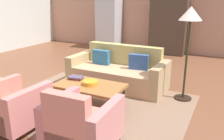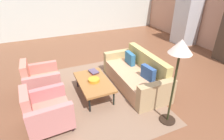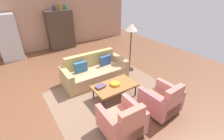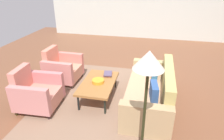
{
  "view_description": "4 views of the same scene",
  "coord_description": "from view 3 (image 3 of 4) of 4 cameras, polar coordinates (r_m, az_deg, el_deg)",
  "views": [
    {
      "loc": [
        2.7,
        -4.02,
        1.85
      ],
      "look_at": [
        0.73,
        -0.16,
        0.52
      ],
      "focal_mm": 37.81,
      "sensor_mm": 36.0,
      "label": 1
    },
    {
      "loc": [
        4.11,
        -1.84,
        2.66
      ],
      "look_at": [
        0.78,
        -0.38,
        0.71
      ],
      "focal_mm": 29.27,
      "sensor_mm": 36.0,
      "label": 2
    },
    {
      "loc": [
        -1.59,
        -3.86,
        2.9
      ],
      "look_at": [
        0.74,
        -0.42,
        0.68
      ],
      "focal_mm": 26.28,
      "sensor_mm": 36.0,
      "label": 3
    },
    {
      "loc": [
        4.26,
        0.34,
        2.51
      ],
      "look_at": [
        0.7,
        -0.43,
        0.78
      ],
      "focal_mm": 31.86,
      "sensor_mm": 36.0,
      "label": 4
    }
  ],
  "objects": [
    {
      "name": "armchair_right",
      "position": [
        4.24,
        17.12,
        -10.42
      ],
      "size": [
        0.84,
        0.84,
        0.88
      ],
      "rotation": [
        0.0,
        0.0,
        0.05
      ],
      "color": "#292B1D",
      "rests_on": "ground"
    },
    {
      "name": "vase_round",
      "position": [
        8.25,
        -17.86,
        20.23
      ],
      "size": [
        0.17,
        0.17,
        0.29
      ],
      "primitive_type": "cylinder",
      "color": "brown",
      "rests_on": "cabinet"
    },
    {
      "name": "ground_plane",
      "position": [
        5.08,
        -9.62,
        -7.15
      ],
      "size": [
        10.95,
        10.95,
        0.0
      ],
      "primitive_type": "plane",
      "color": "brown"
    },
    {
      "name": "armchair_left",
      "position": [
        3.57,
        3.86,
        -17.71
      ],
      "size": [
        0.82,
        0.82,
        0.88
      ],
      "rotation": [
        0.0,
        0.0,
        -0.03
      ],
      "color": "#341E1A",
      "rests_on": "ground"
    },
    {
      "name": "couch",
      "position": [
        5.47,
        -6.18,
        -0.59
      ],
      "size": [
        2.11,
        0.92,
        0.86
      ],
      "rotation": [
        0.0,
        0.0,
        3.13
      ],
      "color": "tan",
      "rests_on": "ground"
    },
    {
      "name": "cabinet",
      "position": [
        8.41,
        -17.48,
        13.11
      ],
      "size": [
        1.2,
        0.51,
        1.8
      ],
      "color": "#433428",
      "rests_on": "ground"
    },
    {
      "name": "wall_back",
      "position": [
        8.46,
        -23.59,
        15.69
      ],
      "size": [
        9.12,
        0.12,
        2.8
      ],
      "primitive_type": "cube",
      "color": "tan",
      "rests_on": "ground"
    },
    {
      "name": "vase_small",
      "position": [
        8.33,
        -16.09,
        20.22
      ],
      "size": [
        0.12,
        0.12,
        0.2
      ],
      "primitive_type": "cylinder",
      "color": "#1F6F60",
      "rests_on": "cabinet"
    },
    {
      "name": "vase_tall",
      "position": [
        8.18,
        -19.56,
        19.62
      ],
      "size": [
        0.12,
        0.12,
        0.2
      ],
      "primitive_type": "cylinder",
      "color": "navy",
      "rests_on": "cabinet"
    },
    {
      "name": "refrigerator",
      "position": [
        7.98,
        -32.45,
        9.45
      ],
      "size": [
        0.8,
        0.73,
        1.85
      ],
      "color": "#B7BABF",
      "rests_on": "ground"
    },
    {
      "name": "coffee_table",
      "position": [
        4.55,
        0.94,
        -5.66
      ],
      "size": [
        1.2,
        0.7,
        0.4
      ],
      "color": "black",
      "rests_on": "ground"
    },
    {
      "name": "book_stack",
      "position": [
        4.44,
        -4.05,
        -5.72
      ],
      "size": [
        0.29,
        0.23,
        0.05
      ],
      "color": "maroon",
      "rests_on": "coffee_table"
    },
    {
      "name": "fruit_bowl",
      "position": [
        4.52,
        1.14,
        -4.84
      ],
      "size": [
        0.27,
        0.27,
        0.07
      ],
      "primitive_type": "cylinder",
      "color": "orange",
      "rests_on": "coffee_table"
    },
    {
      "name": "floor_lamp",
      "position": [
        5.69,
        6.75,
        13.12
      ],
      "size": [
        0.4,
        0.4,
        1.72
      ],
      "color": "black",
      "rests_on": "ground"
    },
    {
      "name": "area_rug",
      "position": [
        4.8,
        0.56,
        -9.01
      ],
      "size": [
        3.4,
        2.6,
        0.01
      ],
      "primitive_type": "cube",
      "color": "#836550",
      "rests_on": "ground"
    }
  ]
}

